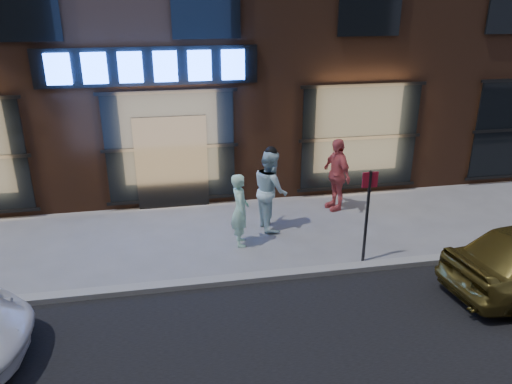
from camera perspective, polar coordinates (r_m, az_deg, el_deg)
ground at (r=9.77m, az=-8.50°, el=-10.75°), size 90.00×90.00×0.00m
curb at (r=9.74m, az=-8.52°, el=-10.45°), size 60.00×0.25×0.12m
man_bowtie at (r=10.84m, az=-1.84°, el=-2.05°), size 0.41×0.61×1.65m
man_cap at (r=11.58m, az=1.67°, el=0.26°), size 0.82×1.00×1.91m
passerby at (r=12.78m, az=9.18°, el=2.01°), size 0.69×1.17×1.86m
sign_post at (r=10.24m, az=12.62°, el=-1.82°), size 0.32×0.06×1.99m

